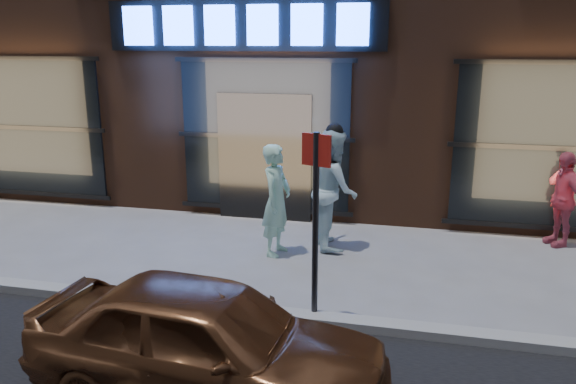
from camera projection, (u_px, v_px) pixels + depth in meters
name	position (u px, v px, depth m)	size (l,w,h in m)	color
ground	(185.00, 309.00, 7.20)	(90.00, 90.00, 0.00)	slate
curb	(185.00, 305.00, 7.18)	(60.00, 0.25, 0.12)	gray
man_bowtie	(276.00, 200.00, 8.87)	(0.65, 0.43, 1.79)	#A8DDC4
man_cap	(333.00, 189.00, 9.19)	(0.96, 0.75, 1.97)	white
passerby	(562.00, 199.00, 9.30)	(0.94, 0.39, 1.60)	#BE4E62
gold_sedan	(207.00, 341.00, 5.30)	(1.40, 3.47, 1.18)	brown
sign_post	(316.00, 210.00, 6.57)	(0.36, 0.16, 2.34)	#262628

